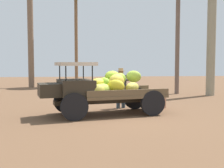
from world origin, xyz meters
The scene contains 4 objects.
ground_plane centered at (0.00, 0.00, 0.00)m, with size 60.00×60.00×0.00m, color brown.
truck centered at (0.35, -0.09, 0.93)m, with size 4.65×2.52×1.89m.
farmer centered at (-0.70, -1.58, 0.94)m, with size 0.57×0.53×1.65m.
wooden_crate centered at (-2.19, -1.33, 0.23)m, with size 0.53×0.49×0.45m, color #8E5E46.
Camera 1 is at (1.00, 10.16, 1.85)m, focal length 46.31 mm.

